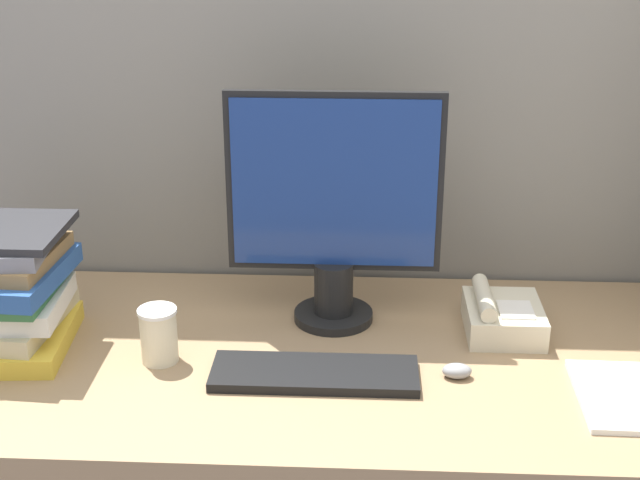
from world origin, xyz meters
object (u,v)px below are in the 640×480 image
object	(u,v)px
desk_telephone	(502,316)
mouse	(457,371)
coffee_cup	(159,335)
monitor	(334,215)
keyboard	(315,374)
book_stack	(10,289)

from	to	relation	value
desk_telephone	mouse	bearing A→B (deg)	-119.58
coffee_cup	mouse	bearing A→B (deg)	-3.56
mouse	coffee_cup	world-z (taller)	coffee_cup
monitor	desk_telephone	world-z (taller)	monitor
keyboard	mouse	distance (m)	0.29
mouse	book_stack	xyz separation A→B (m)	(-0.93, 0.09, 0.12)
coffee_cup	desk_telephone	world-z (taller)	coffee_cup
book_stack	keyboard	bearing A→B (deg)	-8.98
book_stack	mouse	bearing A→B (deg)	-5.23
coffee_cup	monitor	bearing A→B (deg)	30.61
monitor	coffee_cup	size ratio (longest dim) A/B	4.42
book_stack	coffee_cup	bearing A→B (deg)	-8.38
mouse	coffee_cup	distance (m)	0.62
desk_telephone	coffee_cup	bearing A→B (deg)	-167.18
mouse	book_stack	distance (m)	0.95
keyboard	coffee_cup	world-z (taller)	coffee_cup
book_stack	desk_telephone	size ratio (longest dim) A/B	1.56
keyboard	book_stack	xyz separation A→B (m)	(-0.65, 0.10, 0.13)
monitor	desk_telephone	xyz separation A→B (m)	(0.37, -0.04, -0.22)
mouse	desk_telephone	bearing A→B (deg)	60.42
keyboard	book_stack	size ratio (longest dim) A/B	1.35
mouse	book_stack	size ratio (longest dim) A/B	0.19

